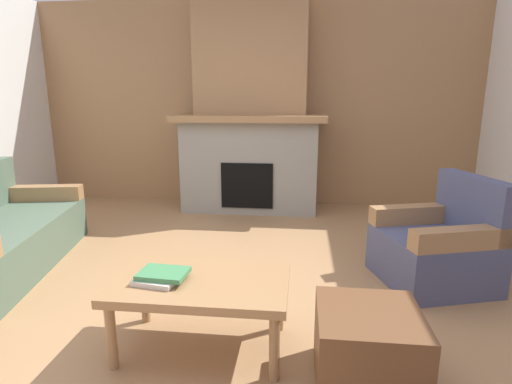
# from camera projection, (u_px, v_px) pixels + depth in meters

# --- Properties ---
(ground) EXTENTS (9.00, 9.00, 0.00)m
(ground) POSITION_uv_depth(u_px,v_px,m) (206.00, 303.00, 2.92)
(ground) COLOR #9E754C
(wall_back_wood_panel) EXTENTS (6.00, 0.12, 2.70)m
(wall_back_wood_panel) POSITION_uv_depth(u_px,v_px,m) (254.00, 104.00, 5.52)
(wall_back_wood_panel) COLOR #997047
(wall_back_wood_panel) RESTS_ON ground
(fireplace) EXTENTS (1.90, 0.82, 2.70)m
(fireplace) POSITION_uv_depth(u_px,v_px,m) (251.00, 120.00, 5.20)
(fireplace) COLOR gray
(fireplace) RESTS_ON ground
(armchair) EXTENTS (0.95, 0.95, 0.85)m
(armchair) POSITION_uv_depth(u_px,v_px,m) (439.00, 247.00, 3.21)
(armchair) COLOR #474C6B
(armchair) RESTS_ON ground
(coffee_table) EXTENTS (1.00, 0.60, 0.43)m
(coffee_table) POSITION_uv_depth(u_px,v_px,m) (201.00, 289.00, 2.33)
(coffee_table) COLOR #997047
(coffee_table) RESTS_ON ground
(ottoman) EXTENTS (0.52, 0.52, 0.40)m
(ottoman) POSITION_uv_depth(u_px,v_px,m) (368.00, 347.00, 2.07)
(ottoman) COLOR brown
(ottoman) RESTS_ON ground
(book_stack_near_edge) EXTENTS (0.30, 0.24, 0.06)m
(book_stack_near_edge) POSITION_uv_depth(u_px,v_px,m) (161.00, 276.00, 2.29)
(book_stack_near_edge) COLOR beige
(book_stack_near_edge) RESTS_ON coffee_table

